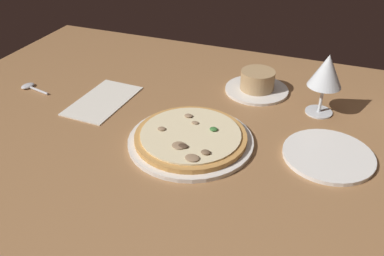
# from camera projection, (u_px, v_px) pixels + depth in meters

# --- Properties ---
(dining_table) EXTENTS (1.50, 1.10, 0.04)m
(dining_table) POSITION_uv_depth(u_px,v_px,m) (193.00, 142.00, 0.96)
(dining_table) COLOR #996B42
(dining_table) RESTS_ON ground
(pizza_main) EXTENTS (0.29, 0.29, 0.03)m
(pizza_main) POSITION_uv_depth(u_px,v_px,m) (191.00, 138.00, 0.92)
(pizza_main) COLOR silver
(pizza_main) RESTS_ON dining_table
(ramekin_on_saucer) EXTENTS (0.18, 0.18, 0.06)m
(ramekin_on_saucer) POSITION_uv_depth(u_px,v_px,m) (257.00, 83.00, 1.12)
(ramekin_on_saucer) COLOR silver
(ramekin_on_saucer) RESTS_ON dining_table
(wine_glass_far) EXTENTS (0.08, 0.08, 0.16)m
(wine_glass_far) POSITION_uv_depth(u_px,v_px,m) (326.00, 73.00, 0.98)
(wine_glass_far) COLOR silver
(wine_glass_far) RESTS_ON dining_table
(side_plate) EXTENTS (0.20, 0.20, 0.01)m
(side_plate) POSITION_uv_depth(u_px,v_px,m) (328.00, 155.00, 0.88)
(side_plate) COLOR white
(side_plate) RESTS_ON dining_table
(paper_menu) EXTENTS (0.13, 0.22, 0.00)m
(paper_menu) POSITION_uv_depth(u_px,v_px,m) (103.00, 101.00, 1.09)
(paper_menu) COLOR silver
(paper_menu) RESTS_ON dining_table
(spoon) EXTENTS (0.10, 0.05, 0.01)m
(spoon) POSITION_uv_depth(u_px,v_px,m) (30.00, 87.00, 1.15)
(spoon) COLOR silver
(spoon) RESTS_ON dining_table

